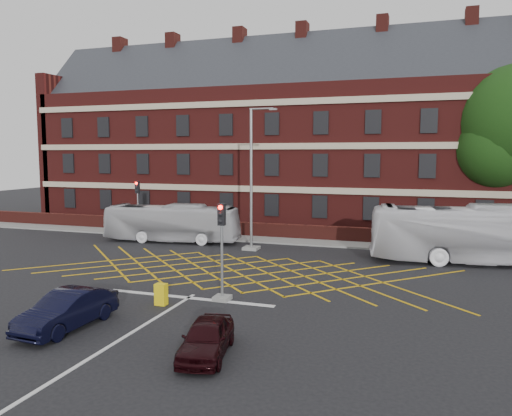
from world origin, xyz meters
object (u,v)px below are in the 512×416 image
(bus_right, at_px, (479,234))
(utility_cabinet, at_px, (161,294))
(car_navy, at_px, (67,310))
(traffic_light_far, at_px, (138,213))
(street_lamp, at_px, (252,201))
(bus_left, at_px, (172,223))
(car_maroon, at_px, (207,338))
(traffic_light_near, at_px, (222,261))
(direction_signs, at_px, (132,216))

(bus_right, distance_m, utility_cabinet, 18.89)
(car_navy, relative_size, traffic_light_far, 0.98)
(street_lamp, bearing_deg, utility_cabinet, -88.53)
(bus_left, height_order, street_lamp, street_lamp)
(bus_right, bearing_deg, car_navy, 129.50)
(car_maroon, bearing_deg, bus_right, 50.18)
(utility_cabinet, bearing_deg, street_lamp, 91.47)
(car_navy, height_order, car_maroon, car_navy)
(bus_left, bearing_deg, street_lamp, -104.99)
(car_navy, xyz_separation_m, traffic_light_near, (4.05, 5.07, 1.07))
(utility_cabinet, bearing_deg, traffic_light_far, 124.63)
(direction_signs, bearing_deg, street_lamp, -16.63)
(traffic_light_near, distance_m, traffic_light_far, 19.12)
(car_maroon, xyz_separation_m, direction_signs, (-15.80, 20.55, 0.79))
(bus_left, relative_size, traffic_light_near, 2.31)
(bus_right, relative_size, utility_cabinet, 13.47)
(car_navy, xyz_separation_m, street_lamp, (1.51, 16.48, 2.56))
(bus_left, xyz_separation_m, traffic_light_near, (9.07, -12.44, 0.39))
(car_maroon, bearing_deg, direction_signs, 116.58)
(car_maroon, height_order, traffic_light_far, traffic_light_far)
(bus_right, xyz_separation_m, street_lamp, (-13.92, -0.22, 1.53))
(car_maroon, relative_size, street_lamp, 0.37)
(car_maroon, distance_m, traffic_light_far, 24.73)
(bus_left, xyz_separation_m, direction_signs, (-4.90, 2.39, 0.00))
(traffic_light_far, relative_size, direction_signs, 1.94)
(car_navy, relative_size, car_maroon, 1.22)
(car_maroon, bearing_deg, traffic_light_near, 96.74)
(bus_right, relative_size, direction_signs, 5.62)
(street_lamp, bearing_deg, car_navy, -95.22)
(car_maroon, bearing_deg, street_lamp, 93.32)
(car_navy, relative_size, traffic_light_near, 0.98)
(car_navy, bearing_deg, bus_left, 108.88)
(traffic_light_near, relative_size, utility_cabinet, 4.65)
(car_navy, bearing_deg, car_maroon, -3.47)
(traffic_light_far, height_order, street_lamp, street_lamp)
(traffic_light_near, relative_size, street_lamp, 0.46)
(car_navy, distance_m, traffic_light_near, 6.58)
(car_navy, xyz_separation_m, car_maroon, (5.87, -0.65, -0.10))
(bus_right, height_order, utility_cabinet, bus_right)
(traffic_light_far, distance_m, street_lamp, 10.83)
(traffic_light_near, bearing_deg, bus_left, 126.10)
(traffic_light_far, bearing_deg, utility_cabinet, -55.37)
(traffic_light_near, bearing_deg, bus_right, 45.61)
(street_lamp, xyz_separation_m, direction_signs, (-11.44, 3.42, -1.87))
(car_maroon, height_order, street_lamp, street_lamp)
(bus_right, bearing_deg, direction_signs, 75.05)
(traffic_light_far, xyz_separation_m, direction_signs, (-1.05, 0.74, -0.39))
(bus_right, bearing_deg, car_maroon, 143.40)
(bus_right, bearing_deg, utility_cabinet, 126.10)
(car_navy, xyz_separation_m, traffic_light_far, (-8.88, 19.16, 1.07))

